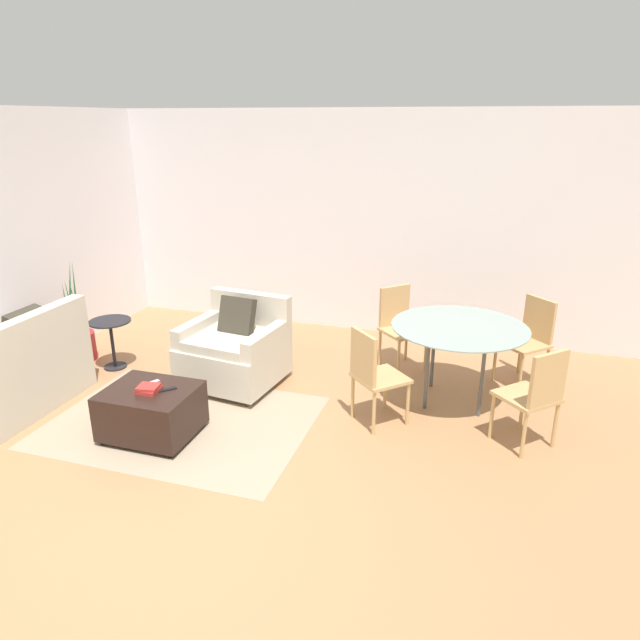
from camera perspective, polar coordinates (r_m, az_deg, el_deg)
The scene contains 16 objects.
ground_plane at distance 4.51m, azimuth -13.19°, elevation -16.70°, with size 20.00×20.00×0.00m, color #A3754C.
wall_back at distance 7.31m, azimuth 1.26°, elevation 9.66°, with size 12.00×0.06×2.75m.
wall_left at distance 6.78m, azimuth -28.94°, elevation 6.46°, with size 0.06×12.00×2.75m.
area_rug at distance 5.46m, azimuth -13.64°, elevation -9.83°, with size 2.33×1.71×0.01m.
armchair at distance 5.96m, azimuth -8.49°, elevation -2.98°, with size 1.03×0.99×0.91m.
ottoman at distance 5.20m, azimuth -16.50°, elevation -8.67°, with size 0.76×0.63×0.44m.
book_stack at distance 5.07m, azimuth -16.75°, elevation -6.59°, with size 0.19×0.19×0.06m.
tv_remote_primary at distance 5.22m, azimuth -16.55°, elevation -6.04°, with size 0.11×0.15×0.01m.
tv_remote_secondary at distance 5.06m, azimuth -15.02°, elevation -6.72°, with size 0.14×0.14×0.01m.
potted_plant at distance 7.06m, azimuth -23.03°, elevation -1.86°, with size 0.36×0.36×1.17m.
side_table at distance 6.65m, azimuth -20.14°, elevation -1.37°, with size 0.45×0.45×0.55m.
dining_table at distance 5.55m, azimuth 13.74°, elevation -1.28°, with size 1.28×1.28×0.78m.
dining_chair_near_left at distance 5.07m, azimuth 5.29°, elevation -5.12°, with size 0.59×0.59×0.90m.
dining_chair_near_right at distance 5.01m, azimuth 20.78°, elevation -6.75°, with size 0.59×0.59×0.90m.
dining_chair_far_left at distance 6.32m, azimuth 7.92°, elevation -0.18°, with size 0.59×0.59×0.90m.
dining_chair_far_right at distance 6.26m, azimuth 20.26°, elevation -1.41°, with size 0.59×0.59×0.90m.
Camera 1 is at (1.99, -3.08, 2.63)m, focal length 32.00 mm.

